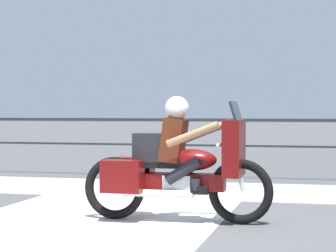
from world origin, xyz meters
TOP-DOWN VIEW (x-y plane):
  - ground_plane at (0.00, 0.00)m, footprint 120.00×120.00m
  - sidewalk_band at (0.00, 3.40)m, footprint 44.00×2.40m
  - crosswalk_band at (-1.05, -0.20)m, footprint 3.12×6.00m
  - fence_railing at (0.00, 5.31)m, footprint 36.00×0.05m
  - motorcycle at (-0.03, 0.33)m, footprint 2.33×0.76m

SIDE VIEW (x-z plane):
  - ground_plane at x=0.00m, z-range 0.00..0.00m
  - crosswalk_band at x=-1.05m, z-range 0.00..0.01m
  - sidewalk_band at x=0.00m, z-range 0.00..0.01m
  - motorcycle at x=-0.03m, z-range -0.07..1.44m
  - fence_railing at x=0.00m, z-range 0.34..1.52m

